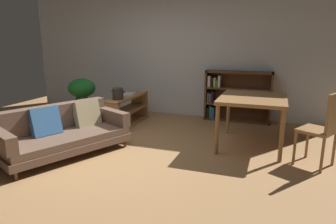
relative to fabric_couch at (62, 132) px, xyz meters
name	(u,v)px	position (x,y,z in m)	size (l,w,h in m)	color
ground_plane	(111,155)	(0.71, 0.12, -0.32)	(8.16, 8.16, 0.00)	#A87A4C
back_wall_panel	(172,51)	(0.71, 2.82, 1.03)	(6.80, 0.10, 2.70)	silver
fabric_couch	(62,132)	(0.00, 0.00, 0.00)	(1.50, 1.95, 0.70)	brown
media_console	(126,110)	(0.19, 1.64, -0.03)	(0.36, 1.24, 0.56)	olive
open_laptop	(125,93)	(0.09, 1.80, 0.27)	(0.46, 0.40, 0.08)	silver
desk_speaker	(118,94)	(0.22, 1.28, 0.35)	(0.19, 0.19, 0.20)	#2D2823
potted_floor_plant	(82,92)	(-0.79, 1.64, 0.26)	(0.53, 0.54, 0.85)	#9E9389
dining_table	(253,102)	(2.54, 1.20, 0.38)	(0.96, 1.12, 0.77)	olive
dining_chair_near	(323,126)	(3.45, 0.70, 0.23)	(0.53, 0.54, 0.98)	olive
bookshelf	(234,96)	(2.09, 2.66, 0.18)	(1.29, 0.28, 1.00)	#56351E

